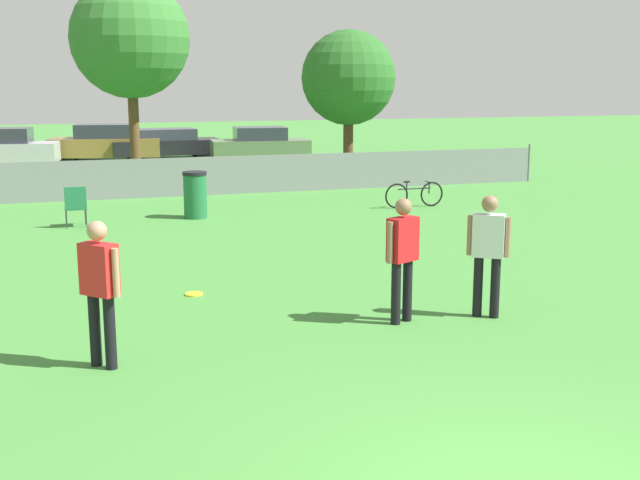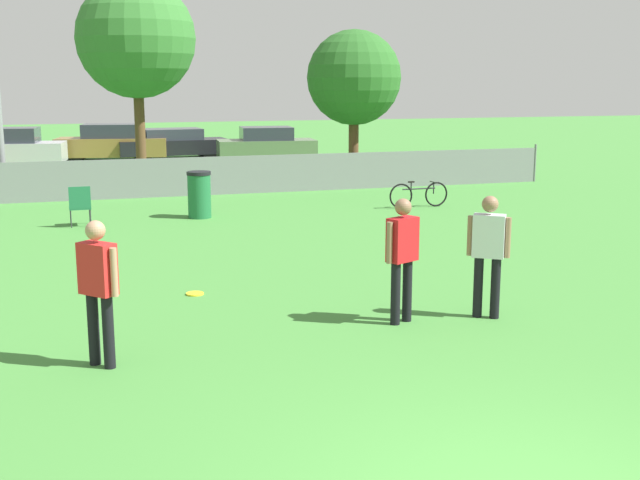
% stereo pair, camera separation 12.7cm
% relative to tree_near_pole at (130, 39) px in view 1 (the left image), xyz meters
% --- Properties ---
extents(fence_backline, '(22.72, 0.07, 1.21)m').
position_rel_tree_near_pole_xyz_m(fence_backline, '(0.97, -2.92, -3.93)').
color(fence_backline, gray).
rests_on(fence_backline, ground_plane).
extents(tree_near_pole, '(3.63, 3.63, 6.32)m').
position_rel_tree_near_pole_xyz_m(tree_near_pole, '(0.00, 0.00, 0.00)').
color(tree_near_pole, brown).
rests_on(tree_near_pole, ground_plane).
extents(tree_far_right, '(2.99, 2.99, 4.82)m').
position_rel_tree_near_pole_xyz_m(tree_far_right, '(6.58, -1.39, -1.17)').
color(tree_far_right, brown).
rests_on(tree_far_right, ground_plane).
extents(player_receiver_white, '(0.49, 0.43, 1.70)m').
position_rel_tree_near_pole_xyz_m(player_receiver_white, '(3.24, -16.16, -3.48)').
color(player_receiver_white, black).
rests_on(player_receiver_white, ground_plane).
extents(player_defender_red, '(0.45, 0.46, 1.70)m').
position_rel_tree_near_pole_xyz_m(player_defender_red, '(-1.93, -16.58, -3.48)').
color(player_defender_red, black).
rests_on(player_defender_red, ground_plane).
extents(player_thrower_red, '(0.54, 0.38, 1.70)m').
position_rel_tree_near_pole_xyz_m(player_thrower_red, '(2.02, -16.04, -3.48)').
color(player_thrower_red, black).
rests_on(player_thrower_red, ground_plane).
extents(frisbee_disc, '(0.28, 0.28, 0.03)m').
position_rel_tree_near_pole_xyz_m(frisbee_disc, '(-0.44, -13.74, -4.47)').
color(frisbee_disc, yellow).
rests_on(frisbee_disc, ground_plane).
extents(folding_chair_sideline, '(0.48, 0.48, 0.92)m').
position_rel_tree_near_pole_xyz_m(folding_chair_sideline, '(-1.99, -7.12, -3.97)').
color(folding_chair_sideline, '#333338').
rests_on(folding_chair_sideline, ground_plane).
extents(bicycle_sideline, '(1.66, 0.44, 0.69)m').
position_rel_tree_near_pole_xyz_m(bicycle_sideline, '(6.43, -6.83, -4.14)').
color(bicycle_sideline, black).
rests_on(bicycle_sideline, ground_plane).
extents(trash_bin, '(0.58, 0.58, 1.11)m').
position_rel_tree_near_pole_xyz_m(trash_bin, '(0.76, -6.72, -3.92)').
color(trash_bin, '#1E6638').
rests_on(trash_bin, ground_plane).
extents(parked_car_silver, '(4.15, 2.20, 1.48)m').
position_rel_tree_near_pole_xyz_m(parked_car_silver, '(-4.28, 7.10, -3.78)').
color(parked_car_silver, black).
rests_on(parked_car_silver, ground_plane).
extents(parked_car_tan, '(4.69, 2.49, 1.49)m').
position_rel_tree_near_pole_xyz_m(parked_car_tan, '(-0.42, 8.52, -3.77)').
color(parked_car_tan, black).
rests_on(parked_car_tan, ground_plane).
extents(parked_car_dark, '(4.66, 2.06, 1.27)m').
position_rel_tree_near_pole_xyz_m(parked_car_dark, '(2.02, 8.41, -3.85)').
color(parked_car_dark, black).
rests_on(parked_car_dark, ground_plane).
extents(parked_car_olive, '(4.05, 2.11, 1.41)m').
position_rel_tree_near_pole_xyz_m(parked_car_olive, '(5.49, 6.00, -3.80)').
color(parked_car_olive, black).
rests_on(parked_car_olive, ground_plane).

